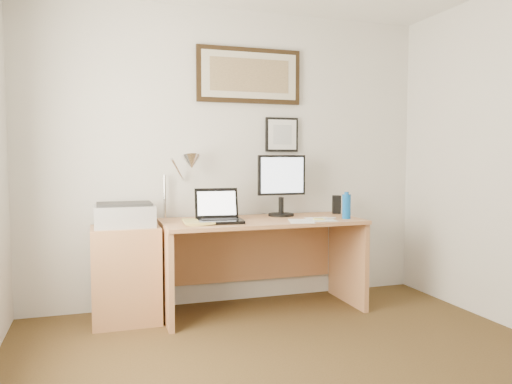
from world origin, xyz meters
name	(u,v)px	position (x,y,z in m)	size (l,w,h in m)	color
wall_back	(232,157)	(0.00, 2.00, 1.25)	(3.50, 0.02, 2.50)	silver
side_cabinet	(126,274)	(-0.92, 1.68, 0.36)	(0.50, 0.40, 0.73)	#AC7348
water_bottle	(346,206)	(0.83, 1.47, 0.85)	(0.07, 0.07, 0.20)	#0E5AB6
bottle_cap	(347,193)	(0.83, 1.47, 0.96)	(0.04, 0.04, 0.02)	#0E5AB6
speaker	(337,205)	(0.91, 1.81, 0.83)	(0.07, 0.06, 0.16)	black
paper_sheet_a	(301,221)	(0.41, 1.42, 0.75)	(0.19, 0.27, 0.00)	white
paper_sheet_b	(321,219)	(0.59, 1.46, 0.75)	(0.20, 0.28, 0.00)	white
sticky_pad	(319,219)	(0.57, 1.46, 0.76)	(0.09, 0.09, 0.01)	#DFD769
marker_pen	(329,219)	(0.66, 1.45, 0.76)	(0.02, 0.02, 0.14)	white
book	(184,222)	(-0.50, 1.55, 0.76)	(0.22, 0.30, 0.02)	tan
desk	(259,246)	(0.15, 1.72, 0.51)	(1.60, 0.70, 0.75)	#AC7348
laptop	(219,215)	(-0.22, 1.57, 0.81)	(0.36, 0.32, 0.26)	black
lcd_monitor	(282,182)	(0.38, 1.80, 1.04)	(0.42, 0.22, 0.52)	black
printer	(124,215)	(-0.92, 1.70, 0.82)	(0.44, 0.34, 0.18)	#A3A3A5
desk_lamp	(189,165)	(-0.41, 1.81, 1.19)	(0.29, 0.27, 0.53)	silver
picture_large	(249,76)	(0.15, 1.97, 1.95)	(0.92, 0.04, 0.47)	black
picture_small	(282,135)	(0.45, 1.97, 1.45)	(0.30, 0.03, 0.30)	black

